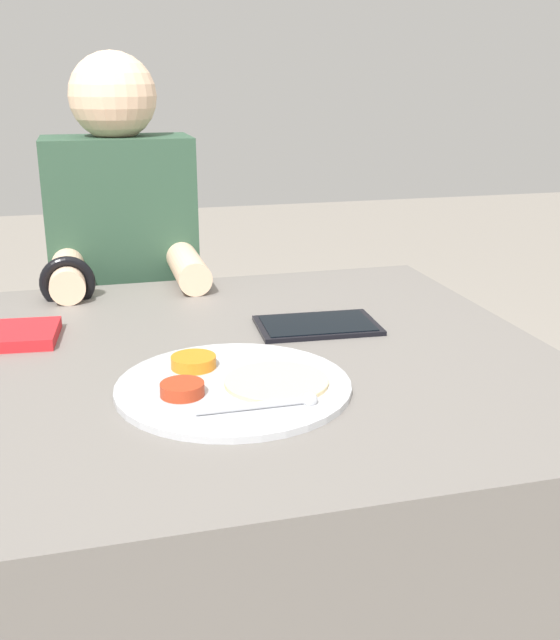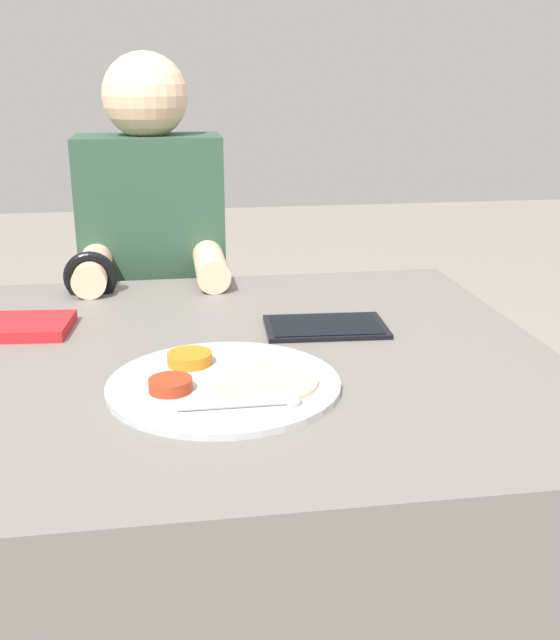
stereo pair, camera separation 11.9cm
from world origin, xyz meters
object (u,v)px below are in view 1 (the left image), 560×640
at_px(tablet_device, 317,325).
at_px(person_diner, 128,333).
at_px(thali_tray, 233,385).
at_px(red_notebook, 6,336).

distance_m(tablet_device, person_diner, 0.66).
bearing_deg(tablet_device, thali_tray, -130.37).
bearing_deg(tablet_device, red_notebook, 172.82).
distance_m(thali_tray, red_notebook, 0.45).
relative_size(thali_tray, person_diner, 0.27).
xyz_separation_m(thali_tray, person_diner, (-0.11, 0.79, -0.18)).
distance_m(thali_tray, tablet_device, 0.31).
bearing_deg(thali_tray, tablet_device, 49.63).
bearing_deg(red_notebook, person_diner, 65.06).
xyz_separation_m(thali_tray, tablet_device, (0.20, 0.24, -0.00)).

